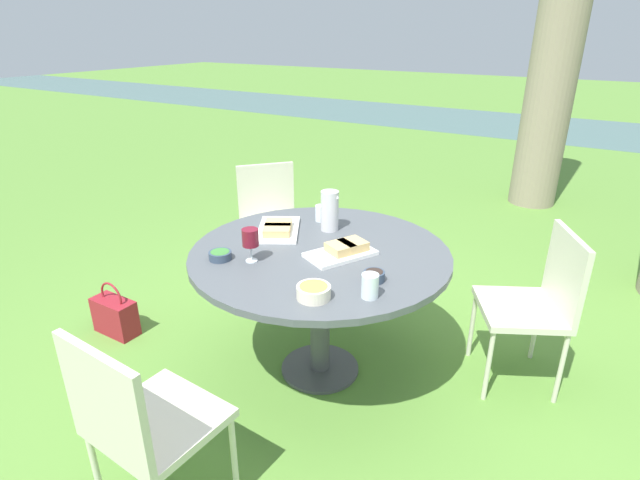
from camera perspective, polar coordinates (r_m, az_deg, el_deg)
name	(u,v)px	position (r m, az deg, el deg)	size (l,w,h in m)	color
ground_plane	(320,369)	(3.02, 0.00, -14.53)	(40.00, 40.00, 0.00)	#5B8C38
river_strip	(553,128)	(11.07, 25.13, 11.48)	(40.00, 3.05, 0.01)	#4C706B
tree_trunk_far	(561,30)	(5.93, 25.79, 20.77)	(0.49, 0.49, 3.63)	gray
dining_table	(320,266)	(2.66, 0.00, -3.03)	(1.37, 1.37, 0.76)	#4C4C51
chair_near_left	(270,214)	(3.85, -5.75, 2.98)	(0.61, 0.61, 0.89)	beige
chair_near_right	(139,418)	(2.05, -19.97, -18.62)	(0.46, 0.44, 0.89)	beige
chair_far_back	(538,297)	(2.91, 23.64, -6.03)	(0.58, 0.59, 0.89)	beige
water_pitcher	(330,211)	(2.85, 1.12, 3.37)	(0.11, 0.10, 0.23)	silver
wine_glass	(250,238)	(2.48, -7.97, 0.18)	(0.08, 0.08, 0.17)	silver
platter_bread_main	(278,229)	(2.85, -4.81, 1.31)	(0.39, 0.44, 0.06)	white
platter_charcuterie	(343,250)	(2.56, 2.70, -1.18)	(0.33, 0.40, 0.07)	white
bowl_fries	(314,291)	(2.16, -0.74, -5.87)	(0.15, 0.15, 0.06)	beige
bowl_salad	(220,255)	(2.57, -11.34, -1.69)	(0.12, 0.12, 0.04)	#334256
bowl_olives	(374,275)	(2.32, 6.21, -4.05)	(0.10, 0.10, 0.05)	#334256
cup_water_near	(321,213)	(3.01, 0.17, 3.09)	(0.08, 0.08, 0.10)	silver
cup_water_far	(370,286)	(2.17, 5.73, -5.24)	(0.08, 0.08, 0.11)	silver
handbag	(115,315)	(3.52, -22.38, -7.98)	(0.30, 0.14, 0.37)	maroon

